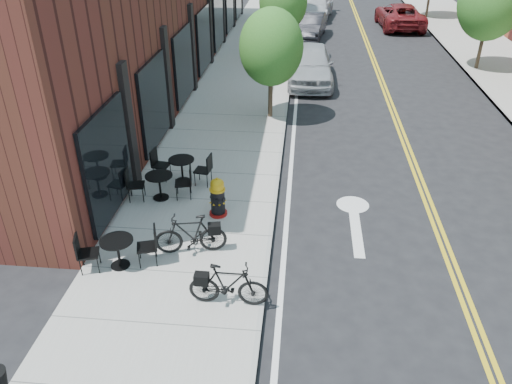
{
  "coord_description": "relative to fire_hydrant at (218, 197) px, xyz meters",
  "views": [
    {
      "loc": [
        0.54,
        -8.06,
        6.93
      ],
      "look_at": [
        -0.44,
        2.0,
        1.0
      ],
      "focal_mm": 35.0,
      "sensor_mm": 36.0,
      "label": 1
    }
  ],
  "objects": [
    {
      "name": "fire_hydrant",
      "position": [
        0.0,
        0.0,
        0.0
      ],
      "size": [
        0.59,
        0.59,
        1.03
      ],
      "rotation": [
        0.0,
        0.0,
        -0.41
      ],
      "color": "maroon",
      "rests_on": "sidewalk_near"
    },
    {
      "name": "sidewalk_near",
      "position": [
        -0.58,
        7.69,
        -0.55
      ],
      "size": [
        4.0,
        70.0,
        0.12
      ],
      "primitive_type": "cube",
      "color": "#9E9B93",
      "rests_on": "ground"
    },
    {
      "name": "parked_car_c",
      "position": [
        2.42,
        25.1,
        0.2
      ],
      "size": [
        2.99,
        5.83,
        1.62
      ],
      "primitive_type": "imported",
      "rotation": [
        0.0,
        0.0,
        -0.13
      ],
      "color": "silver",
      "rests_on": "ground"
    },
    {
      "name": "parked_car_b",
      "position": [
        2.22,
        19.46,
        0.06
      ],
      "size": [
        1.96,
        4.23,
        1.34
      ],
      "primitive_type": "imported",
      "rotation": [
        0.0,
        0.0,
        -0.13
      ],
      "color": "black",
      "rests_on": "ground"
    },
    {
      "name": "parked_car_far",
      "position": [
        7.72,
        22.58,
        0.13
      ],
      "size": [
        2.69,
        5.41,
        1.47
      ],
      "primitive_type": "imported",
      "rotation": [
        0.0,
        0.0,
        3.19
      ],
      "color": "maroon",
      "rests_on": "ground"
    },
    {
      "name": "ground",
      "position": [
        1.42,
        -2.31,
        -0.61
      ],
      "size": [
        120.0,
        120.0,
        0.0
      ],
      "primitive_type": "plane",
      "color": "black",
      "rests_on": "ground"
    },
    {
      "name": "tree_near_b",
      "position": [
        0.82,
        14.69,
        2.11
      ],
      "size": [
        2.3,
        2.3,
        3.98
      ],
      "color": "#382B1E",
      "rests_on": "sidewalk_near"
    },
    {
      "name": "bicycle_left",
      "position": [
        -0.34,
        -1.59,
        -0.01
      ],
      "size": [
        1.65,
        0.75,
        0.95
      ],
      "primitive_type": "imported",
      "rotation": [
        0.0,
        0.0,
        -1.37
      ],
      "color": "black",
      "rests_on": "sidewalk_near"
    },
    {
      "name": "bistro_set_c",
      "position": [
        -1.26,
        1.59,
        -0.04
      ],
      "size": [
        1.68,
        0.81,
        0.89
      ],
      "rotation": [
        0.0,
        0.0,
        -0.15
      ],
      "color": "black",
      "rests_on": "sidewalk_near"
    },
    {
      "name": "bistro_set_b",
      "position": [
        -1.64,
        0.64,
        -0.04
      ],
      "size": [
        1.69,
        0.83,
        0.89
      ],
      "rotation": [
        0.0,
        0.0,
        0.19
      ],
      "color": "black",
      "rests_on": "sidewalk_near"
    },
    {
      "name": "tree_far_b",
      "position": [
        10.02,
        13.69,
        2.45
      ],
      "size": [
        2.8,
        2.8,
        4.62
      ],
      "color": "#382B1E",
      "rests_on": "sidewalk_far"
    },
    {
      "name": "tree_near_a",
      "position": [
        0.82,
        6.69,
        1.99
      ],
      "size": [
        2.2,
        2.2,
        3.81
      ],
      "color": "#382B1E",
      "rests_on": "sidewalk_near"
    },
    {
      "name": "parked_car_a",
      "position": [
        2.22,
        11.11,
        0.2
      ],
      "size": [
        2.02,
        4.79,
        1.62
      ],
      "primitive_type": "imported",
      "rotation": [
        0.0,
        0.0,
        0.02
      ],
      "color": "#AAADB3",
      "rests_on": "ground"
    },
    {
      "name": "bicycle_right",
      "position": [
        0.73,
        -3.15,
        -0.02
      ],
      "size": [
        1.55,
        0.44,
        0.93
      ],
      "primitive_type": "imported",
      "rotation": [
        0.0,
        0.0,
        1.57
      ],
      "color": "black",
      "rests_on": "sidewalk_near"
    },
    {
      "name": "bistro_set_a",
      "position": [
        -1.77,
        -2.22,
        -0.05
      ],
      "size": [
        1.66,
        0.87,
        0.88
      ],
      "rotation": [
        0.0,
        0.0,
        0.29
      ],
      "color": "black",
      "rests_on": "sidewalk_near"
    }
  ]
}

